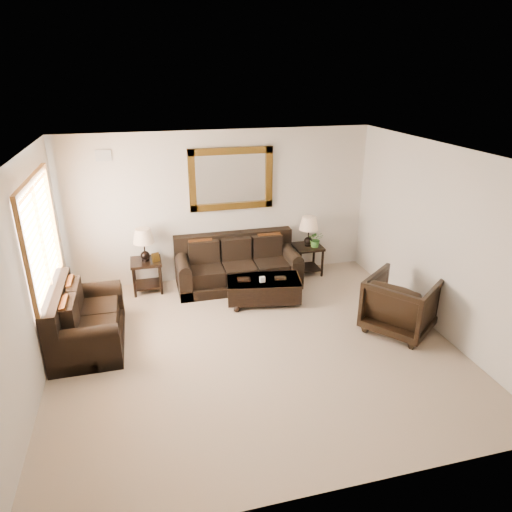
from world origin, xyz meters
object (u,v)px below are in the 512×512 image
object	(u,v)px
loveseat	(84,323)
end_table_right	(308,237)
sofa	(237,267)
end_table_left	(145,251)
coffee_table	(263,288)
armchair	(401,302)

from	to	relation	value
loveseat	end_table_right	distance (m)	4.21
sofa	loveseat	xyz separation A→B (m)	(-2.52, -1.38, 0.00)
end_table_left	end_table_right	world-z (taller)	end_table_left
end_table_left	coffee_table	world-z (taller)	end_table_left
end_table_right	coffee_table	bearing A→B (deg)	-140.35
end_table_left	sofa	bearing A→B (deg)	-4.59
end_table_left	coffee_table	xyz separation A→B (m)	(1.87, -0.92, -0.49)
end_table_left	coffee_table	distance (m)	2.14
coffee_table	end_table_left	bearing A→B (deg)	163.77
sofa	end_table_left	size ratio (longest dim) A/B	1.89
loveseat	end_table_right	xyz separation A→B (m)	(3.91, 1.51, 0.41)
coffee_table	armchair	size ratio (longest dim) A/B	1.40
loveseat	coffee_table	world-z (taller)	loveseat
end_table_right	armchair	bearing A→B (deg)	-75.08
end_table_left	end_table_right	distance (m)	2.99
sofa	coffee_table	world-z (taller)	sofa
sofa	loveseat	world-z (taller)	sofa
loveseat	end_table_right	bearing A→B (deg)	-68.85
sofa	coffee_table	xyz separation A→B (m)	(0.27, -0.80, -0.06)
end_table_right	coffee_table	xyz separation A→B (m)	(-1.12, -0.93, -0.48)
end_table_left	end_table_right	size ratio (longest dim) A/B	1.02
loveseat	end_table_right	size ratio (longest dim) A/B	1.39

